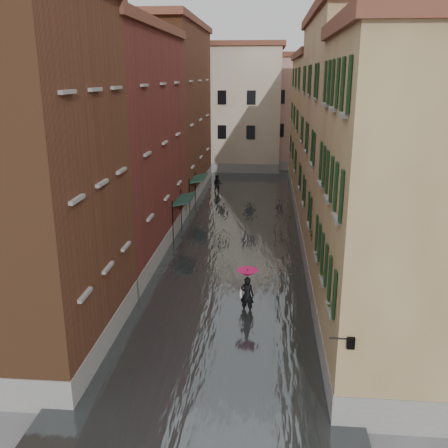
% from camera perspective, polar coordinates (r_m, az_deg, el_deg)
% --- Properties ---
extents(ground, '(120.00, 120.00, 0.00)m').
position_cam_1_polar(ground, '(21.51, -0.58, -11.77)').
color(ground, '#5B5B5E').
rests_on(ground, ground).
extents(floodwater, '(10.00, 60.00, 0.20)m').
position_cam_1_polar(floodwater, '(33.45, 1.63, -0.96)').
color(floodwater, '#3D4243').
rests_on(floodwater, ground).
extents(building_left_near, '(6.00, 8.00, 13.00)m').
position_cam_1_polar(building_left_near, '(19.39, -22.39, 4.27)').
color(building_left_near, brown).
rests_on(building_left_near, ground).
extents(building_left_mid, '(6.00, 14.00, 12.50)m').
position_cam_1_polar(building_left_mid, '(29.47, -12.64, 8.51)').
color(building_left_mid, maroon).
rests_on(building_left_mid, ground).
extents(building_left_far, '(6.00, 16.00, 14.00)m').
position_cam_1_polar(building_left_far, '(43.84, -6.76, 12.35)').
color(building_left_far, brown).
rests_on(building_left_far, ground).
extents(building_right_near, '(6.00, 8.00, 11.50)m').
position_cam_1_polar(building_right_near, '(18.14, 21.28, 1.15)').
color(building_right_near, olive).
rests_on(building_right_near, ground).
extents(building_right_mid, '(6.00, 14.00, 13.00)m').
position_cam_1_polar(building_right_mid, '(28.52, 15.56, 8.55)').
color(building_right_mid, tan).
rests_on(building_right_mid, ground).
extents(building_right_far, '(6.00, 16.00, 11.50)m').
position_cam_1_polar(building_right_far, '(43.35, 12.05, 10.40)').
color(building_right_far, olive).
rests_on(building_right_far, ground).
extents(building_end_cream, '(12.00, 9.00, 13.00)m').
position_cam_1_polar(building_end_cream, '(57.14, 0.20, 12.96)').
color(building_end_cream, beige).
rests_on(building_end_cream, ground).
extents(building_end_pink, '(10.00, 9.00, 12.00)m').
position_cam_1_polar(building_end_pink, '(59.10, 9.31, 12.39)').
color(building_end_pink, tan).
rests_on(building_end_pink, ground).
extents(awning_near, '(1.09, 3.13, 2.80)m').
position_cam_1_polar(awning_near, '(32.36, -4.61, 2.74)').
color(awning_near, '#153126').
rests_on(awning_near, ground).
extents(awning_far, '(1.09, 3.11, 2.80)m').
position_cam_1_polar(awning_far, '(38.83, -2.96, 5.14)').
color(awning_far, '#153126').
rests_on(awning_far, ground).
extents(wall_lantern, '(0.71, 0.22, 0.35)m').
position_cam_1_polar(wall_lantern, '(14.92, 14.19, -12.94)').
color(wall_lantern, black).
rests_on(wall_lantern, ground).
extents(window_planters, '(0.59, 8.46, 0.84)m').
position_cam_1_polar(window_planters, '(19.48, 11.37, -3.90)').
color(window_planters, '#9F5934').
rests_on(window_planters, ground).
extents(pedestrian_main, '(0.97, 0.97, 2.06)m').
position_cam_1_polar(pedestrian_main, '(22.22, 2.67, -7.23)').
color(pedestrian_main, black).
rests_on(pedestrian_main, ground).
extents(pedestrian_far, '(0.87, 0.69, 1.74)m').
position_cam_1_polar(pedestrian_far, '(44.51, -0.75, 4.55)').
color(pedestrian_far, black).
rests_on(pedestrian_far, ground).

